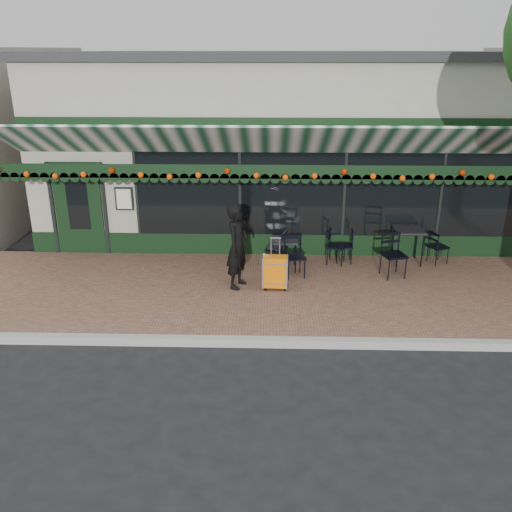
{
  "coord_description": "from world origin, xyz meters",
  "views": [
    {
      "loc": [
        -0.28,
        -8.18,
        4.75
      ],
      "look_at": [
        -0.56,
        1.6,
        1.0
      ],
      "focal_mm": 38.0,
      "sensor_mm": 36.0,
      "label": 1
    }
  ],
  "objects_px": {
    "chair_b_right": "(336,247)",
    "cafe_table_a": "(409,232)",
    "chair_b_left": "(276,249)",
    "woman": "(238,246)",
    "cafe_table_b": "(285,242)",
    "chair_a_front": "(394,256)",
    "suitcase": "(275,272)",
    "chair_b_front": "(295,257)",
    "chair_a_right": "(438,247)",
    "chair_a_left": "(344,246)"
  },
  "relations": [
    {
      "from": "cafe_table_a",
      "to": "cafe_table_b",
      "type": "relative_size",
      "value": 1.15
    },
    {
      "from": "chair_a_left",
      "to": "chair_b_front",
      "type": "height_order",
      "value": "chair_b_front"
    },
    {
      "from": "cafe_table_a",
      "to": "chair_a_front",
      "type": "relative_size",
      "value": 0.84
    },
    {
      "from": "woman",
      "to": "chair_a_front",
      "type": "distance_m",
      "value": 3.38
    },
    {
      "from": "chair_b_left",
      "to": "chair_b_front",
      "type": "distance_m",
      "value": 0.66
    },
    {
      "from": "chair_a_left",
      "to": "chair_a_right",
      "type": "height_order",
      "value": "chair_a_left"
    },
    {
      "from": "cafe_table_b",
      "to": "chair_a_right",
      "type": "xyz_separation_m",
      "value": [
        3.52,
        0.46,
        -0.24
      ]
    },
    {
      "from": "chair_a_right",
      "to": "chair_a_front",
      "type": "distance_m",
      "value": 1.45
    },
    {
      "from": "chair_b_left",
      "to": "woman",
      "type": "bearing_deg",
      "value": -18.73
    },
    {
      "from": "cafe_table_b",
      "to": "chair_b_front",
      "type": "distance_m",
      "value": 0.5
    },
    {
      "from": "suitcase",
      "to": "cafe_table_a",
      "type": "xyz_separation_m",
      "value": [
        3.03,
        1.58,
        0.35
      ]
    },
    {
      "from": "woman",
      "to": "cafe_table_a",
      "type": "relative_size",
      "value": 2.18
    },
    {
      "from": "chair_b_right",
      "to": "cafe_table_a",
      "type": "bearing_deg",
      "value": -68.92
    },
    {
      "from": "woman",
      "to": "chair_b_front",
      "type": "bearing_deg",
      "value": -44.46
    },
    {
      "from": "chair_a_left",
      "to": "chair_b_front",
      "type": "bearing_deg",
      "value": -48.96
    },
    {
      "from": "suitcase",
      "to": "cafe_table_b",
      "type": "bearing_deg",
      "value": 82.32
    },
    {
      "from": "suitcase",
      "to": "chair_b_right",
      "type": "relative_size",
      "value": 1.36
    },
    {
      "from": "suitcase",
      "to": "cafe_table_a",
      "type": "height_order",
      "value": "suitcase"
    },
    {
      "from": "woman",
      "to": "cafe_table_b",
      "type": "relative_size",
      "value": 2.52
    },
    {
      "from": "woman",
      "to": "suitcase",
      "type": "relative_size",
      "value": 1.59
    },
    {
      "from": "woman",
      "to": "chair_a_right",
      "type": "distance_m",
      "value": 4.75
    },
    {
      "from": "cafe_table_b",
      "to": "chair_a_right",
      "type": "bearing_deg",
      "value": 7.5
    },
    {
      "from": "cafe_table_b",
      "to": "chair_a_front",
      "type": "relative_size",
      "value": 0.73
    },
    {
      "from": "cafe_table_b",
      "to": "chair_a_front",
      "type": "bearing_deg",
      "value": -8.83
    },
    {
      "from": "woman",
      "to": "chair_a_right",
      "type": "xyz_separation_m",
      "value": [
        4.49,
        1.44,
        -0.49
      ]
    },
    {
      "from": "chair_b_front",
      "to": "chair_b_left",
      "type": "bearing_deg",
      "value": 113.11
    },
    {
      "from": "suitcase",
      "to": "chair_a_left",
      "type": "relative_size",
      "value": 1.42
    },
    {
      "from": "chair_b_right",
      "to": "woman",
      "type": "bearing_deg",
      "value": 138.44
    },
    {
      "from": "suitcase",
      "to": "chair_a_left",
      "type": "bearing_deg",
      "value": 47.83
    },
    {
      "from": "cafe_table_b",
      "to": "chair_b_left",
      "type": "relative_size",
      "value": 0.8
    },
    {
      "from": "woman",
      "to": "cafe_table_b",
      "type": "bearing_deg",
      "value": -24.83
    },
    {
      "from": "woman",
      "to": "chair_a_front",
      "type": "relative_size",
      "value": 1.84
    },
    {
      "from": "cafe_table_b",
      "to": "chair_b_right",
      "type": "relative_size",
      "value": 0.86
    },
    {
      "from": "chair_a_left",
      "to": "chair_a_front",
      "type": "height_order",
      "value": "chair_a_front"
    },
    {
      "from": "chair_b_right",
      "to": "chair_b_front",
      "type": "relative_size",
      "value": 0.93
    },
    {
      "from": "woman",
      "to": "suitcase",
      "type": "xyz_separation_m",
      "value": [
        0.76,
        -0.11,
        -0.51
      ]
    },
    {
      "from": "chair_a_front",
      "to": "suitcase",
      "type": "bearing_deg",
      "value": -179.01
    },
    {
      "from": "cafe_table_a",
      "to": "chair_a_left",
      "type": "relative_size",
      "value": 1.04
    },
    {
      "from": "chair_a_front",
      "to": "chair_b_left",
      "type": "relative_size",
      "value": 1.1
    },
    {
      "from": "chair_a_front",
      "to": "chair_b_front",
      "type": "xyz_separation_m",
      "value": [
        -2.12,
        -0.06,
        -0.04
      ]
    },
    {
      "from": "suitcase",
      "to": "chair_a_front",
      "type": "bearing_deg",
      "value": 19.63
    },
    {
      "from": "chair_a_front",
      "to": "chair_b_left",
      "type": "distance_m",
      "value": 2.56
    },
    {
      "from": "chair_b_front",
      "to": "cafe_table_b",
      "type": "bearing_deg",
      "value": 102.91
    },
    {
      "from": "cafe_table_b",
      "to": "chair_a_right",
      "type": "relative_size",
      "value": 0.91
    },
    {
      "from": "cafe_table_b",
      "to": "chair_a_right",
      "type": "height_order",
      "value": "chair_a_right"
    },
    {
      "from": "chair_a_right",
      "to": "chair_b_right",
      "type": "distance_m",
      "value": 2.34
    },
    {
      "from": "chair_a_right",
      "to": "woman",
      "type": "bearing_deg",
      "value": 85.43
    },
    {
      "from": "cafe_table_a",
      "to": "chair_b_front",
      "type": "height_order",
      "value": "chair_b_front"
    },
    {
      "from": "woman",
      "to": "cafe_table_b",
      "type": "height_order",
      "value": "woman"
    },
    {
      "from": "woman",
      "to": "chair_a_left",
      "type": "relative_size",
      "value": 2.26
    }
  ]
}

